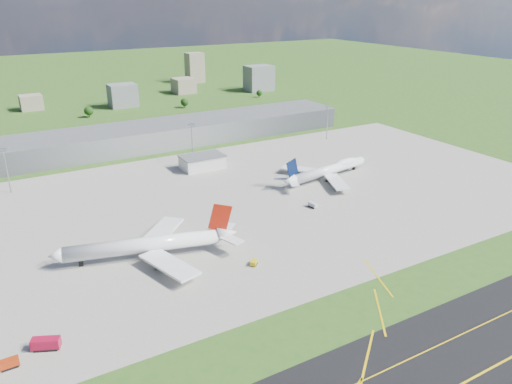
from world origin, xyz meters
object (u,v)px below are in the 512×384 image
airliner_blue_quad (329,170)px  van_white_far (350,168)px  airliner_red_twin (150,245)px  van_white_near (313,205)px  crash_tender (9,364)px  fire_truck (46,344)px  tug_yellow (254,263)px

airliner_blue_quad → van_white_far: bearing=4.6°
airliner_red_twin → van_white_far: airliner_red_twin is taller
airliner_red_twin → van_white_near: bearing=-160.0°
airliner_red_twin → crash_tender: size_ratio=13.59×
van_white_far → fire_truck: bearing=166.4°
fire_truck → airliner_red_twin: bearing=64.8°
airliner_blue_quad → fire_truck: bearing=-163.8°
crash_tender → tug_yellow: 94.10m
tug_yellow → van_white_far: van_white_far is taller
airliner_blue_quad → crash_tender: airliner_blue_quad is taller
airliner_red_twin → tug_yellow: size_ratio=17.50×
tug_yellow → van_white_far: size_ratio=0.84×
van_white_far → crash_tender: bearing=166.1°
fire_truck → tug_yellow: size_ratio=2.11×
fire_truck → airliner_blue_quad: bearing=49.6°
airliner_blue_quad → tug_yellow: (-90.62, -67.94, -4.05)m
airliner_red_twin → crash_tender: bearing=51.4°
tug_yellow → van_white_near: (55.78, 36.15, 0.34)m
crash_tender → tug_yellow: (92.68, 16.25, -0.49)m
tug_yellow → van_white_far: (111.54, 72.95, 0.27)m
crash_tender → van_white_far: (204.23, 89.20, -0.22)m
airliner_blue_quad → fire_truck: 190.42m
fire_truck → tug_yellow: 82.84m
airliner_blue_quad → fire_truck: airliner_blue_quad is taller
airliner_blue_quad → crash_tender: (-183.30, -84.20, -3.56)m
tug_yellow → van_white_near: van_white_near is taller
airliner_blue_quad → tug_yellow: size_ratio=15.90×
airliner_blue_quad → van_white_far: size_ratio=13.36×
airliner_red_twin → airliner_blue_quad: airliner_red_twin is taller
airliner_red_twin → van_white_near: 90.68m
fire_truck → van_white_far: size_ratio=1.77×
fire_truck → van_white_far: (193.40, 85.63, -0.63)m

